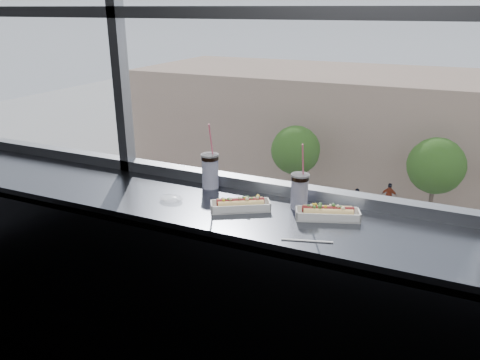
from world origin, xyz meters
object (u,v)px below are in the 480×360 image
at_px(hotdog_tray_left, 240,204).
at_px(soda_cup_left, 210,169).
at_px(wrapper, 171,199).
at_px(car_near_a, 154,249).
at_px(pedestrian_b, 389,194).
at_px(tree_center, 436,166).
at_px(tree_left, 296,150).
at_px(pedestrian_a, 357,198).
at_px(car_near_c, 358,293).
at_px(car_far_a, 278,204).
at_px(car_near_b, 239,265).
at_px(soda_cup_right, 300,189).
at_px(hotdog_tray_right, 328,213).
at_px(loose_straw, 307,241).

height_order(hotdog_tray_left, soda_cup_left, soda_cup_left).
height_order(soda_cup_left, wrapper, soda_cup_left).
height_order(car_near_a, pedestrian_b, pedestrian_b).
height_order(soda_cup_left, tree_center, soda_cup_left).
xyz_separation_m(tree_left, tree_center, (9.15, 0.00, 0.11)).
xyz_separation_m(pedestrian_b, tree_center, (2.64, -0.75, 2.59)).
height_order(soda_cup_left, pedestrian_a, soda_cup_left).
relative_size(car_near_a, car_near_c, 0.81).
xyz_separation_m(car_near_a, pedestrian_b, (10.38, 12.75, 0.20)).
xyz_separation_m(car_near_c, tree_left, (-6.86, 12.00, 2.47)).
bearing_deg(hotdog_tray_left, tree_center, 58.01).
distance_m(wrapper, car_near_c, 19.69).
bearing_deg(pedestrian_a, car_far_a, -53.94).
bearing_deg(car_near_b, hotdog_tray_left, -159.52).
distance_m(soda_cup_right, car_far_a, 27.89).
distance_m(car_near_a, car_near_c, 10.73).
bearing_deg(tree_left, pedestrian_b, 6.55).
xyz_separation_m(pedestrian_a, tree_left, (-4.62, 0.79, 2.55)).
bearing_deg(pedestrian_a, wrapper, 7.31).
xyz_separation_m(car_near_c, pedestrian_b, (-0.35, 12.75, -0.01)).
height_order(soda_cup_right, car_near_c, soda_cup_right).
height_order(hotdog_tray_right, soda_cup_left, soda_cup_left).
bearing_deg(hotdog_tray_left, pedestrian_b, 63.24).
distance_m(hotdog_tray_right, tree_center, 29.42).
relative_size(hotdog_tray_right, pedestrian_b, 0.14).
bearing_deg(car_near_c, car_near_a, 92.37).
distance_m(soda_cup_right, wrapper, 0.65).
bearing_deg(car_near_b, car_far_a, 2.22).
bearing_deg(wrapper, tree_center, 88.00).
height_order(soda_cup_left, car_near_a, soda_cup_left).
distance_m(loose_straw, wrapper, 0.77).
bearing_deg(tree_left, car_near_c, -60.25).
height_order(car_near_c, pedestrian_a, car_near_c).
height_order(pedestrian_a, tree_center, tree_center).
xyz_separation_m(soda_cup_left, car_near_a, (-12.12, 16.08, -11.23)).
bearing_deg(car_near_c, soda_cup_right, -170.87).
xyz_separation_m(car_near_b, pedestrian_a, (3.53, 11.21, -0.08)).
relative_size(soda_cup_left, car_near_c, 0.05).
relative_size(hotdog_tray_left, tree_center, 0.05).
distance_m(hotdog_tray_right, tree_left, 30.78).
bearing_deg(hotdog_tray_right, tree_left, 87.68).
distance_m(car_far_a, car_near_b, 8.05).
bearing_deg(wrapper, car_near_b, 113.40).
xyz_separation_m(hotdog_tray_left, soda_cup_left, (-0.27, 0.21, 0.08)).
distance_m(pedestrian_b, tree_center, 3.77).
bearing_deg(hotdog_tray_right, wrapper, 168.91).
bearing_deg(tree_left, wrapper, -73.94).
relative_size(hotdog_tray_right, soda_cup_left, 0.86).
bearing_deg(pedestrian_b, hotdog_tray_left, 93.97).
relative_size(soda_cup_left, car_near_a, 0.07).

